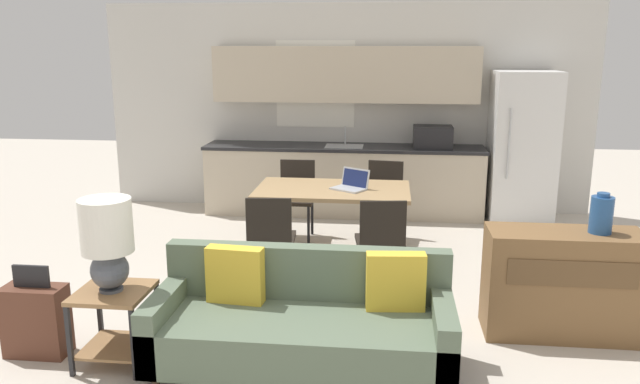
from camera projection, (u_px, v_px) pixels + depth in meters
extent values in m
cube|color=silver|center=(346.00, 108.00, 8.24)|extent=(6.40, 0.06, 2.70)
cube|color=white|center=(315.00, 84.00, 8.18)|extent=(1.04, 0.01, 1.13)
cube|color=beige|center=(343.00, 181.00, 8.13)|extent=(3.56, 0.62, 0.86)
cube|color=#232326|center=(344.00, 147.00, 8.02)|extent=(3.59, 0.65, 0.04)
cube|color=#B2B5B7|center=(344.00, 146.00, 7.97)|extent=(0.48, 0.36, 0.01)
cylinder|color=#B7BABC|center=(345.00, 135.00, 8.11)|extent=(0.02, 0.02, 0.24)
cube|color=beige|center=(345.00, 74.00, 7.95)|extent=(3.38, 0.34, 0.70)
cube|color=black|center=(433.00, 137.00, 7.82)|extent=(0.48, 0.36, 0.28)
cube|color=white|center=(522.00, 147.00, 7.72)|extent=(0.77, 0.69, 1.86)
cylinder|color=silver|center=(509.00, 144.00, 7.37)|extent=(0.02, 0.02, 0.84)
cube|color=tan|center=(333.00, 190.00, 6.26)|extent=(1.53, 0.90, 0.04)
cylinder|color=tan|center=(257.00, 236.00, 6.05)|extent=(0.05, 0.05, 0.73)
cylinder|color=tan|center=(403.00, 241.00, 5.90)|extent=(0.05, 0.05, 0.73)
cylinder|color=tan|center=(272.00, 214.00, 6.81)|extent=(0.05, 0.05, 0.73)
cylinder|color=tan|center=(402.00, 218.00, 6.65)|extent=(0.05, 0.05, 0.73)
cylinder|color=#3D2D1E|center=(156.00, 382.00, 4.03)|extent=(0.05, 0.05, 0.10)
cylinder|color=#3D2D1E|center=(187.00, 337.00, 4.64)|extent=(0.05, 0.05, 0.10)
cylinder|color=#3D2D1E|center=(433.00, 350.00, 4.45)|extent=(0.05, 0.05, 0.10)
cube|color=#566651|center=(301.00, 338.00, 4.19)|extent=(2.01, 0.80, 0.31)
cube|color=#566651|center=(307.00, 292.00, 4.46)|extent=(2.01, 0.14, 0.69)
cube|color=#566651|center=(166.00, 322.00, 4.27)|extent=(0.14, 0.80, 0.45)
cube|color=#566651|center=(443.00, 336.00, 4.07)|extent=(0.14, 0.80, 0.45)
cube|color=gold|center=(235.00, 275.00, 4.35)|extent=(0.41, 0.15, 0.40)
cube|color=gold|center=(396.00, 281.00, 4.23)|extent=(0.41, 0.16, 0.40)
cube|color=olive|center=(113.00, 292.00, 4.28)|extent=(0.49, 0.49, 0.03)
cube|color=olive|center=(117.00, 346.00, 4.37)|extent=(0.44, 0.44, 0.02)
cube|color=#232326|center=(69.00, 341.00, 4.15)|extent=(0.03, 0.03, 0.51)
cube|color=#232326|center=(134.00, 345.00, 4.10)|extent=(0.03, 0.03, 0.51)
cube|color=#232326|center=(100.00, 313.00, 4.58)|extent=(0.03, 0.03, 0.51)
cube|color=#232326|center=(158.00, 316.00, 4.53)|extent=(0.03, 0.03, 0.51)
cylinder|color=#4C515B|center=(111.00, 289.00, 4.27)|extent=(0.16, 0.16, 0.02)
sphere|color=#4C515B|center=(110.00, 270.00, 4.23)|extent=(0.26, 0.26, 0.26)
cylinder|color=white|center=(106.00, 226.00, 4.16)|extent=(0.35, 0.35, 0.37)
cube|color=brown|center=(562.00, 284.00, 4.72)|extent=(1.15, 0.45, 0.82)
cube|color=brown|center=(573.00, 274.00, 4.46)|extent=(0.92, 0.01, 0.20)
cylinder|color=#234C84|center=(601.00, 215.00, 4.57)|extent=(0.16, 0.16, 0.27)
cylinder|color=#234C84|center=(604.00, 195.00, 4.54)|extent=(0.09, 0.09, 0.03)
cube|color=black|center=(380.00, 242.00, 5.58)|extent=(0.47, 0.47, 0.04)
cube|color=black|center=(383.00, 224.00, 5.34)|extent=(0.40, 0.08, 0.41)
cylinder|color=black|center=(395.00, 260.00, 5.80)|extent=(0.03, 0.03, 0.43)
cylinder|color=black|center=(359.00, 261.00, 5.80)|extent=(0.03, 0.03, 0.43)
cylinder|color=black|center=(401.00, 273.00, 5.47)|extent=(0.03, 0.03, 0.43)
cylinder|color=black|center=(362.00, 274.00, 5.46)|extent=(0.03, 0.03, 0.43)
cube|color=black|center=(382.00, 201.00, 7.01)|extent=(0.48, 0.48, 0.04)
cube|color=black|center=(386.00, 178.00, 7.14)|extent=(0.40, 0.09, 0.41)
cylinder|color=black|center=(364.00, 225.00, 6.95)|extent=(0.03, 0.03, 0.43)
cylinder|color=black|center=(395.00, 227.00, 6.87)|extent=(0.03, 0.03, 0.43)
cylinder|color=black|center=(370.00, 217.00, 7.27)|extent=(0.03, 0.03, 0.43)
cylinder|color=black|center=(399.00, 219.00, 7.19)|extent=(0.03, 0.03, 0.43)
cube|color=black|center=(272.00, 239.00, 5.67)|extent=(0.45, 0.45, 0.04)
cube|color=black|center=(269.00, 221.00, 5.43)|extent=(0.40, 0.06, 0.41)
cylinder|color=black|center=(292.00, 257.00, 5.89)|extent=(0.03, 0.03, 0.43)
cylinder|color=black|center=(256.00, 257.00, 5.90)|extent=(0.03, 0.03, 0.43)
cylinder|color=black|center=(289.00, 270.00, 5.56)|extent=(0.03, 0.03, 0.43)
cylinder|color=black|center=(251.00, 270.00, 5.57)|extent=(0.03, 0.03, 0.43)
cube|color=black|center=(295.00, 200.00, 7.07)|extent=(0.42, 0.42, 0.04)
cube|color=black|center=(298.00, 177.00, 7.21)|extent=(0.40, 0.03, 0.41)
cylinder|color=black|center=(278.00, 224.00, 6.98)|extent=(0.03, 0.03, 0.43)
cylinder|color=black|center=(309.00, 225.00, 6.94)|extent=(0.03, 0.03, 0.43)
cylinder|color=black|center=(283.00, 216.00, 7.31)|extent=(0.03, 0.03, 0.43)
cylinder|color=black|center=(312.00, 217.00, 7.27)|extent=(0.03, 0.03, 0.43)
cube|color=#B7BABC|center=(348.00, 189.00, 6.18)|extent=(0.39, 0.36, 0.02)
cube|color=#B7BABC|center=(355.00, 178.00, 6.25)|extent=(0.30, 0.22, 0.20)
cube|color=navy|center=(355.00, 178.00, 6.25)|extent=(0.26, 0.19, 0.17)
cube|color=brown|center=(36.00, 321.00, 4.44)|extent=(0.44, 0.22, 0.51)
cube|color=black|center=(31.00, 276.00, 4.36)|extent=(0.26, 0.02, 0.16)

